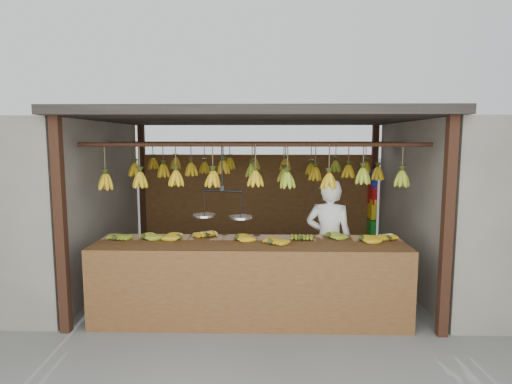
{
  "coord_description": "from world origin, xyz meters",
  "views": [
    {
      "loc": [
        0.14,
        -5.84,
        2.06
      ],
      "look_at": [
        0.0,
        0.3,
        1.3
      ],
      "focal_mm": 30.0,
      "sensor_mm": 36.0,
      "label": 1
    }
  ],
  "objects": [
    {
      "name": "balance_scale",
      "position": [
        -0.36,
        -1.0,
        1.22
      ],
      "size": [
        0.69,
        0.37,
        0.84
      ],
      "color": "black",
      "rests_on": "ground"
    },
    {
      "name": "counter",
      "position": [
        -0.03,
        -1.22,
        0.71
      ],
      "size": [
        3.51,
        0.8,
        0.96
      ],
      "color": "brown",
      "rests_on": "ground"
    },
    {
      "name": "hanging_bananas",
      "position": [
        -0.01,
        -0.0,
        1.62
      ],
      "size": [
        3.58,
        2.23,
        0.4
      ],
      "color": "gold",
      "rests_on": "ground"
    },
    {
      "name": "bag_bundles",
      "position": [
        1.94,
        1.35,
        0.99
      ],
      "size": [
        0.08,
        0.26,
        1.22
      ],
      "color": "#1426BF",
      "rests_on": "ground"
    },
    {
      "name": "ground",
      "position": [
        0.0,
        0.0,
        0.0
      ],
      "size": [
        80.0,
        80.0,
        0.0
      ],
      "primitive_type": "plane",
      "color": "#5B5B57"
    },
    {
      "name": "stall",
      "position": [
        0.0,
        0.33,
        1.97
      ],
      "size": [
        4.3,
        3.3,
        2.4
      ],
      "color": "black",
      "rests_on": "ground"
    },
    {
      "name": "vendor",
      "position": [
        0.94,
        -0.57,
        0.79
      ],
      "size": [
        0.65,
        0.51,
        1.58
      ],
      "primitive_type": "imported",
      "rotation": [
        0.0,
        0.0,
        2.89
      ],
      "color": "white",
      "rests_on": "ground"
    }
  ]
}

